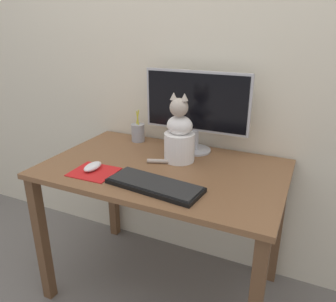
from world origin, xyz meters
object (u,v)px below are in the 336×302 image
Objects in this scene: cat at (179,136)px; pen_cup at (138,132)px; monitor at (196,106)px; keyboard at (155,185)px; computer_mouse_left at (93,166)px.

pen_cup is (-0.33, 0.17, -0.07)m from cat.
monitor is at bearing -2.11° from pen_cup.
pen_cup is (-0.35, 0.48, 0.04)m from keyboard.
computer_mouse_left reaches higher than keyboard.
keyboard is 3.82× the size of computer_mouse_left.
cat is (-0.02, 0.31, 0.11)m from keyboard.
cat is at bearing -27.27° from pen_cup.
keyboard is 1.23× the size of cat.
computer_mouse_left is (-0.34, -0.43, -0.22)m from monitor.
monitor is at bearing 51.82° from computer_mouse_left.
keyboard is 2.32× the size of pen_cup.
monitor is 0.20m from cat.
keyboard is at bearing -90.41° from monitor.
pen_cup is at bearing 132.58° from keyboard.
cat is at bearing 100.35° from keyboard.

